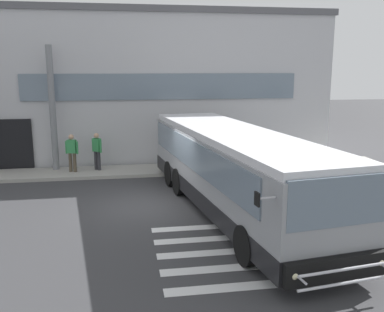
{
  "coord_description": "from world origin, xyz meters",
  "views": [
    {
      "loc": [
        -0.95,
        -14.26,
        4.68
      ],
      "look_at": [
        1.54,
        0.88,
        1.5
      ],
      "focal_mm": 40.06,
      "sensor_mm": 36.0,
      "label": 1
    }
  ],
  "objects_px": {
    "passenger_near_column": "(72,151)",
    "passenger_by_doorway": "(97,149)",
    "entry_support_column": "(52,109)",
    "safety_bollard_yellow": "(225,166)",
    "bus_main_foreground": "(233,172)"
  },
  "relations": [
    {
      "from": "passenger_near_column",
      "to": "passenger_by_doorway",
      "type": "xyz_separation_m",
      "value": [
        1.06,
        0.22,
        0.0
      ]
    },
    {
      "from": "entry_support_column",
      "to": "safety_bollard_yellow",
      "type": "height_order",
      "value": "entry_support_column"
    },
    {
      "from": "bus_main_foreground",
      "to": "passenger_near_column",
      "type": "relative_size",
      "value": 7.07
    },
    {
      "from": "passenger_near_column",
      "to": "safety_bollard_yellow",
      "type": "distance_m",
      "value": 6.74
    },
    {
      "from": "bus_main_foreground",
      "to": "safety_bollard_yellow",
      "type": "bearing_deg",
      "value": 79.55
    },
    {
      "from": "passenger_near_column",
      "to": "safety_bollard_yellow",
      "type": "height_order",
      "value": "passenger_near_column"
    },
    {
      "from": "bus_main_foreground",
      "to": "passenger_by_doorway",
      "type": "distance_m",
      "value": 7.72
    },
    {
      "from": "passenger_near_column",
      "to": "bus_main_foreground",
      "type": "bearing_deg",
      "value": -45.92
    },
    {
      "from": "entry_support_column",
      "to": "safety_bollard_yellow",
      "type": "relative_size",
      "value": 6.11
    },
    {
      "from": "bus_main_foreground",
      "to": "passenger_by_doorway",
      "type": "bearing_deg",
      "value": 127.26
    },
    {
      "from": "passenger_near_column",
      "to": "passenger_by_doorway",
      "type": "distance_m",
      "value": 1.09
    },
    {
      "from": "bus_main_foreground",
      "to": "passenger_by_doorway",
      "type": "relative_size",
      "value": 7.07
    },
    {
      "from": "passenger_by_doorway",
      "to": "safety_bollard_yellow",
      "type": "distance_m",
      "value": 5.75
    },
    {
      "from": "entry_support_column",
      "to": "passenger_by_doorway",
      "type": "height_order",
      "value": "entry_support_column"
    },
    {
      "from": "bus_main_foreground",
      "to": "passenger_near_column",
      "type": "distance_m",
      "value": 8.25
    }
  ]
}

